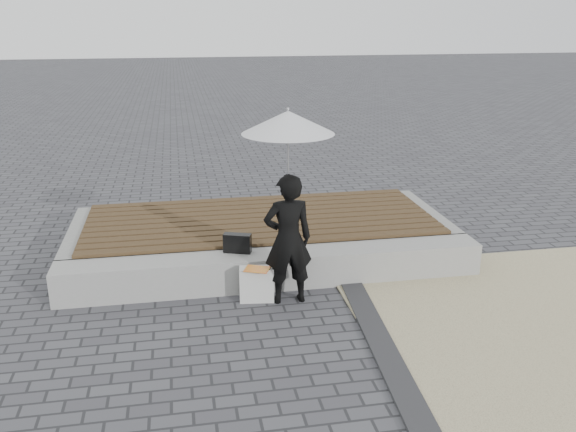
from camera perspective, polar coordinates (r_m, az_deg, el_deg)
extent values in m
plane|color=#46464B|center=(5.91, 1.31, -12.79)|extent=(80.00, 80.00, 0.00)
cube|color=#2C2C2E|center=(5.68, 10.04, -14.32)|extent=(0.61, 5.20, 0.04)
cube|color=#989893|center=(7.22, -1.25, -4.92)|extent=(5.00, 0.45, 0.40)
cube|color=gray|center=(8.33, -2.57, -1.68)|extent=(5.00, 2.00, 0.40)
imported|color=black|center=(6.61, 0.00, -2.19)|extent=(0.55, 0.37, 1.47)
cylinder|color=#B0B1B5|center=(6.41, 0.00, 3.47)|extent=(0.02, 0.02, 0.96)
cone|color=silver|center=(6.28, 0.00, 8.74)|extent=(0.96, 0.96, 0.23)
sphere|color=#B0B1B5|center=(6.26, 0.00, 9.94)|extent=(0.03, 0.03, 0.03)
cube|color=black|center=(7.14, -4.74, -2.54)|extent=(0.34, 0.21, 0.23)
cube|color=silver|center=(6.83, -2.93, -6.37)|extent=(0.40, 0.21, 0.40)
cube|color=red|center=(6.71, -2.90, -4.97)|extent=(0.32, 0.28, 0.01)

